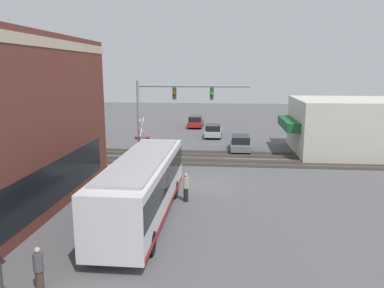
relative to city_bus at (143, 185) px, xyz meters
name	(u,v)px	position (x,y,z in m)	size (l,w,h in m)	color
ground_plane	(205,185)	(5.99, -2.80, -1.76)	(120.00, 120.00, 0.00)	#565659
shop_building	(347,126)	(16.89, -14.93, 0.67)	(8.83, 10.57, 4.86)	beige
city_bus	(143,185)	(0.00, 0.00, 0.00)	(11.03, 2.59, 3.19)	silver
traffic_signal_gantry	(170,104)	(10.61, 0.20, 3.13)	(0.42, 8.59, 6.62)	gray
crossing_signal	(142,138)	(10.12, 2.33, 0.54)	(1.41, 1.18, 3.81)	gray
rail_track_near	(210,162)	(11.99, -2.80, -1.73)	(2.60, 60.00, 0.15)	#332D28
rail_track_far	(212,153)	(15.19, -2.80, -1.73)	(2.60, 60.00, 0.15)	#332D28
parked_car_grey	(240,144)	(16.76, -5.40, -1.09)	(4.41, 1.82, 1.45)	slate
parked_car_silver	(213,131)	(23.82, -2.60, -1.11)	(4.41, 1.82, 1.40)	#B7B7BC
parked_car_red	(196,122)	(30.85, 0.00, -1.07)	(4.67, 1.82, 1.47)	#B21E19
pedestrian_near_bus	(186,187)	(2.70, -1.88, -0.91)	(0.34, 0.34, 1.68)	black
pedestrian_by_lamp	(39,269)	(-6.60, 2.11, -0.94)	(0.34, 0.34, 1.62)	#473828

